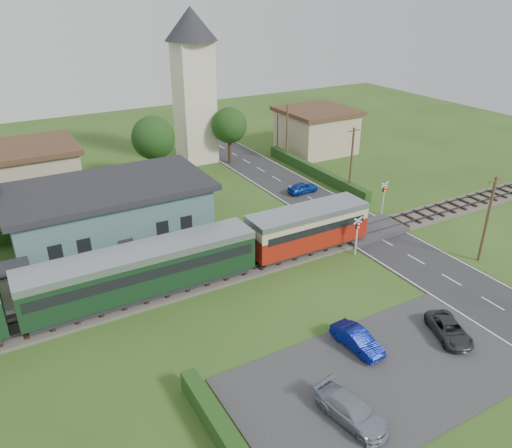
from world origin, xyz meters
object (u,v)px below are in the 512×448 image
house_west (23,173)px  crossing_signal_far (384,193)px  church_tower (193,75)px  crossing_signal_near (357,230)px  car_on_road (303,188)px  car_park_dark (449,330)px  equipment_hut (15,284)px  car_park_blue (357,340)px  pedestrian_near (227,241)px  pedestrian_far (46,280)px  train (95,283)px  station_building (110,214)px  car_park_silver (352,411)px  house_east (316,130)px

house_west → crossing_signal_far: (28.60, -20.61, -0.65)m
church_tower → crossing_signal_far: (8.60, -23.61, -8.08)m
crossing_signal_near → car_on_road: crossing_signal_near is taller
house_west → car_park_dark: 41.42m
church_tower → equipment_hut: bearing=-135.3°
car_park_blue → pedestrian_near: 14.17m
crossing_signal_near → pedestrian_far: crossing_signal_near is taller
crossing_signal_near → pedestrian_near: 10.32m
train → pedestrian_near: 11.21m
car_on_road → pedestrian_near: bearing=119.3°
car_on_road → crossing_signal_near: bearing=161.1°
church_tower → car_park_dark: (-0.50, -39.48, -9.63)m
house_west → pedestrian_near: (12.40, -20.43, -1.55)m
train → car_on_road: train is taller
car_on_road → crossing_signal_far: bearing=-159.7°
station_building → pedestrian_near: station_building is taller
train → crossing_signal_near: size_ratio=13.18×
car_park_blue → station_building: bearing=109.2°
church_tower → crossing_signal_near: bearing=-87.2°
equipment_hut → car_park_silver: (13.12, -18.83, -1.08)m
station_building → car_park_silver: bearing=-78.3°
church_tower → pedestrian_near: 26.22m
station_building → car_park_dark: 26.83m
pedestrian_near → car_park_blue: bearing=95.0°
equipment_hut → car_park_blue: 22.44m
house_east → church_tower: bearing=165.1°
station_building → house_west: size_ratio=1.48×
station_building → car_park_blue: bearing=-66.5°
car_on_road → station_building: bearing=91.6°
car_park_silver → pedestrian_near: pedestrian_near is taller
station_building → train: size_ratio=0.37×
church_tower → station_building: bearing=-131.4°
train → church_tower: size_ratio=2.45×
equipment_hut → pedestrian_far: size_ratio=1.41×
house_west → station_building: bearing=-70.4°
crossing_signal_far → pedestrian_near: crossing_signal_far is taller
car_on_road → car_park_silver: (-15.03, -26.16, 0.06)m
crossing_signal_far → car_park_silver: bearing=-135.7°
church_tower → crossing_signal_far: church_tower is taller
pedestrian_far → car_park_blue: bearing=-115.9°
train → pedestrian_near: train is taller
house_east → crossing_signal_near: size_ratio=2.69×
house_east → car_park_silver: 45.16m
equipment_hut → crossing_signal_near: 25.04m
crossing_signal_near → station_building: bearing=145.2°
house_east → car_on_road: house_east is taller
car_park_silver → crossing_signal_near: bearing=39.6°
station_building → car_park_blue: station_building is taller
house_west → pedestrian_far: house_west is taller
house_west → crossing_signal_near: (21.40, -25.41, -0.65)m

